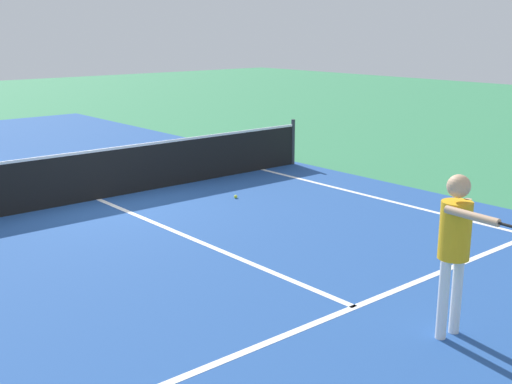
# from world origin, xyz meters

# --- Properties ---
(ground_plane) EXTENTS (60.00, 60.00, 0.00)m
(ground_plane) POSITION_xyz_m (0.00, 0.00, 0.00)
(ground_plane) COLOR #337F51
(court_surface_inbounds) EXTENTS (10.62, 24.40, 0.00)m
(court_surface_inbounds) POSITION_xyz_m (0.00, 0.00, 0.00)
(court_surface_inbounds) COLOR #234C93
(court_surface_inbounds) RESTS_ON ground_plane
(line_sideline_right) EXTENTS (0.10, 11.89, 0.01)m
(line_sideline_right) POSITION_xyz_m (4.11, -5.95, 0.00)
(line_sideline_right) COLOR white
(line_sideline_right) RESTS_ON ground_plane
(line_service_near) EXTENTS (8.22, 0.10, 0.01)m
(line_service_near) POSITION_xyz_m (0.00, -6.40, 0.00)
(line_service_near) COLOR white
(line_service_near) RESTS_ON ground_plane
(line_center_service) EXTENTS (0.10, 6.40, 0.01)m
(line_center_service) POSITION_xyz_m (0.00, -3.20, 0.00)
(line_center_service) COLOR white
(line_center_service) RESTS_ON ground_plane
(net) EXTENTS (10.25, 0.09, 1.07)m
(net) POSITION_xyz_m (0.00, 0.00, 0.49)
(net) COLOR #33383D
(net) RESTS_ON ground_plane
(player_near) EXTENTS (0.57, 1.22, 1.74)m
(player_near) POSITION_xyz_m (0.20, -7.53, 1.09)
(player_near) COLOR white
(player_near) RESTS_ON ground_plane
(tennis_ball_near_net) EXTENTS (0.07, 0.07, 0.07)m
(tennis_ball_near_net) POSITION_xyz_m (2.04, -1.62, 0.03)
(tennis_ball_near_net) COLOR #CCE033
(tennis_ball_near_net) RESTS_ON ground_plane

